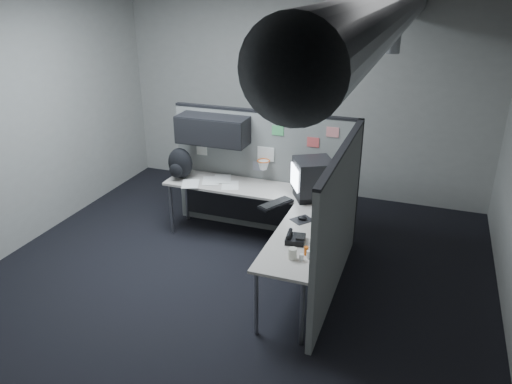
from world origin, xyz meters
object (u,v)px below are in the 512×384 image
at_px(keyboard, 276,204).
at_px(phone, 295,238).
at_px(desk, 266,207).
at_px(monitor, 313,179).
at_px(backpack, 180,164).

distance_m(keyboard, phone, 0.87).
bearing_deg(desk, phone, -55.70).
xyz_separation_m(monitor, phone, (0.10, -1.09, -0.21)).
bearing_deg(monitor, backpack, -165.53).
relative_size(desk, backpack, 5.73).
height_order(desk, keyboard, keyboard).
distance_m(desk, monitor, 0.66).
bearing_deg(phone, keyboard, 123.13).
relative_size(phone, backpack, 0.56).
bearing_deg(phone, desk, 127.02).
relative_size(monitor, phone, 2.54).
height_order(desk, monitor, monitor).
xyz_separation_m(monitor, backpack, (-1.76, 0.04, -0.05)).
bearing_deg(desk, backpack, 169.35).
height_order(monitor, keyboard, monitor).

